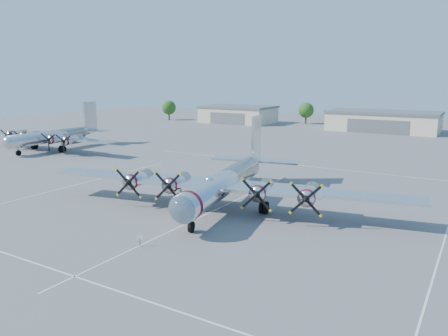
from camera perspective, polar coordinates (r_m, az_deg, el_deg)
The scene contains 9 objects.
ground at distance 49.80m, azimuth 0.78°, elevation -4.61°, with size 260.00×260.00×0.00m, color #5E5E61.
parking_lines at distance 48.35m, azimuth -0.27°, elevation -5.10°, with size 60.00×50.08×0.01m.
hangar_west at distance 141.76m, azimuth 1.84°, elevation 7.04°, with size 22.60×14.60×5.40m.
hangar_center at distance 126.09m, azimuth 20.07°, elevation 5.79°, with size 28.60×14.60×5.40m.
tree_far_west at distance 152.26m, azimuth -7.21°, elevation 7.84°, with size 4.80×4.80×6.64m.
tree_west at distance 140.51m, azimuth 10.67°, elevation 7.43°, with size 4.80×4.80×6.64m.
main_bomber_b29 at distance 49.25m, azimuth 0.32°, elevation -4.79°, with size 40.90×27.97×9.04m, color silver, non-canonical shape.
bomber_west at distance 93.68m, azimuth -21.27°, elevation 2.26°, with size 34.15×24.18×9.02m, color silver, non-canonical shape.
info_placard at distance 37.85m, azimuth -10.94°, elevation -9.03°, with size 0.49×0.24×0.98m.
Camera 1 is at (24.14, -41.29, 13.87)m, focal length 35.00 mm.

